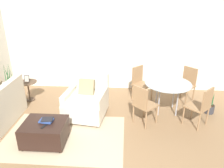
{
  "coord_description": "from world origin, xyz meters",
  "views": [
    {
      "loc": [
        0.49,
        -2.47,
        2.69
      ],
      "look_at": [
        0.19,
        2.05,
        0.75
      ],
      "focal_mm": 35.0,
      "sensor_mm": 36.0,
      "label": 1
    }
  ],
  "objects": [
    {
      "name": "wall_back",
      "position": [
        0.0,
        3.55,
        1.38
      ],
      "size": [
        12.0,
        0.06,
        2.75
      ],
      "color": "silver",
      "rests_on": "ground_plane"
    },
    {
      "name": "area_rug",
      "position": [
        -0.7,
        1.07,
        0.0
      ],
      "size": [
        2.37,
        1.59,
        0.01
      ],
      "color": "tan",
      "rests_on": "ground_plane"
    },
    {
      "name": "armchair",
      "position": [
        -0.39,
        1.91,
        0.36
      ],
      "size": [
        0.99,
        1.03,
        0.93
      ],
      "color": "beige",
      "rests_on": "ground_plane"
    },
    {
      "name": "ottoman",
      "position": [
        -1.0,
        0.87,
        0.24
      ],
      "size": [
        0.79,
        0.65,
        0.43
      ],
      "color": "black",
      "rests_on": "ground_plane"
    },
    {
      "name": "book_stack",
      "position": [
        -0.95,
        0.91,
        0.47
      ],
      "size": [
        0.26,
        0.2,
        0.07
      ],
      "color": "#2D478C",
      "rests_on": "ottoman"
    },
    {
      "name": "tv_remote_primary",
      "position": [
        -0.95,
        0.77,
        0.44
      ],
      "size": [
        0.1,
        0.17,
        0.01
      ],
      "color": "black",
      "rests_on": "ottoman"
    },
    {
      "name": "potted_plant",
      "position": [
        -2.53,
        2.6,
        0.22
      ],
      "size": [
        0.34,
        0.34,
        1.03
      ],
      "color": "maroon",
      "rests_on": "ground_plane"
    },
    {
      "name": "side_table",
      "position": [
        -2.04,
        2.58,
        0.37
      ],
      "size": [
        0.47,
        0.47,
        0.52
      ],
      "color": "#4C3828",
      "rests_on": "ground_plane"
    },
    {
      "name": "picture_frame",
      "position": [
        -2.04,
        2.58,
        0.61
      ],
      "size": [
        0.13,
        0.07,
        0.18
      ],
      "color": "black",
      "rests_on": "side_table"
    },
    {
      "name": "dining_table",
      "position": [
        1.48,
        2.23,
        0.64
      ],
      "size": [
        1.07,
        1.07,
        0.73
      ],
      "color": "#99A8AD",
      "rests_on": "ground_plane"
    },
    {
      "name": "dining_chair_near_left",
      "position": [
        0.88,
        1.63,
        0.52
      ],
      "size": [
        0.59,
        0.59,
        0.9
      ],
      "color": "#93704C",
      "rests_on": "ground_plane"
    },
    {
      "name": "dining_chair_near_right",
      "position": [
        2.08,
        1.63,
        0.52
      ],
      "size": [
        0.59,
        0.59,
        0.9
      ],
      "color": "#93704C",
      "rests_on": "ground_plane"
    },
    {
      "name": "dining_chair_far_left",
      "position": [
        0.88,
        2.84,
        0.52
      ],
      "size": [
        0.59,
        0.59,
        0.9
      ],
      "color": "#93704C",
      "rests_on": "ground_plane"
    },
    {
      "name": "dining_chair_far_right",
      "position": [
        2.08,
        2.84,
        0.52
      ],
      "size": [
        0.59,
        0.59,
        0.9
      ],
      "color": "#93704C",
      "rests_on": "ground_plane"
    },
    {
      "name": "potted_plant_small",
      "position": [
        2.5,
        2.22,
        0.15
      ],
      "size": [
        0.24,
        0.24,
        0.59
      ],
      "color": "#333338",
      "rests_on": "ground_plane"
    }
  ]
}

